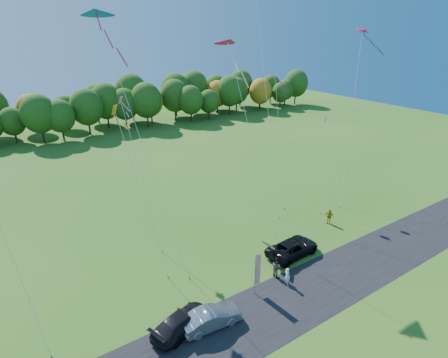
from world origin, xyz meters
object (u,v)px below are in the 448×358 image
black_suv (293,248)px  person_east (329,216)px  feather_flag (257,269)px  silver_sedan (212,318)px

black_suv → person_east: bearing=-77.2°
person_east → black_suv: bearing=-100.2°
black_suv → feather_flag: 6.78m
silver_sedan → person_east: bearing=-69.0°
black_suv → feather_flag: feather_flag is taller
black_suv → person_east: size_ratio=3.13×
black_suv → feather_flag: bearing=107.3°
silver_sedan → feather_flag: feather_flag is taller
feather_flag → black_suv: bearing=20.9°
black_suv → person_east: person_east is taller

